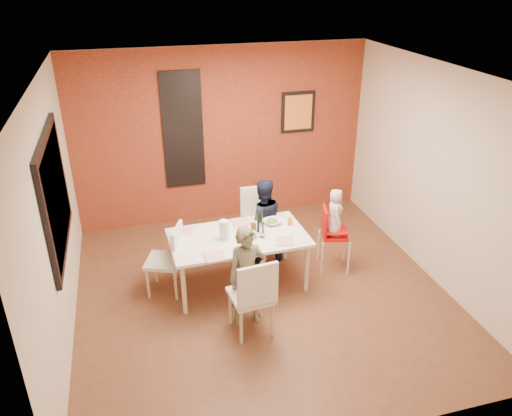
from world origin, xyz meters
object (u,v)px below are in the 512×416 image
object	(u,v)px
chair_near	(254,294)
child_near	(247,276)
toddler	(335,212)
wine_bottle	(260,222)
chair_left	(170,256)
high_chair	(332,233)
chair_far	(258,217)
child_far	(262,221)
dining_table	(238,241)
paper_towel_roll	(224,230)

from	to	relation	value
chair_near	child_near	xyz separation A→B (m)	(-0.01, 0.25, 0.07)
toddler	wine_bottle	distance (m)	1.01
chair_left	high_chair	size ratio (longest dim) A/B	1.02
chair_far	chair_left	xyz separation A→B (m)	(-1.30, -0.67, -0.02)
chair_left	high_chair	distance (m)	2.12
high_chair	child_far	size ratio (longest dim) A/B	0.75
chair_left	child_near	xyz separation A→B (m)	(0.77, -0.81, 0.10)
dining_table	chair_left	size ratio (longest dim) A/B	1.88
chair_left	paper_towel_roll	size ratio (longest dim) A/B	3.61
toddler	child_near	bearing A→B (deg)	134.10
child_far	wine_bottle	size ratio (longest dim) A/B	4.48
chair_near	toddler	size ratio (longest dim) A/B	1.53
chair_near	chair_left	world-z (taller)	chair_near
child_near	paper_towel_roll	bearing A→B (deg)	95.18
dining_table	chair_far	xyz separation A→B (m)	(0.45, 0.74, -0.11)
dining_table	chair_left	xyz separation A→B (m)	(-0.85, 0.07, -0.13)
chair_near	chair_left	distance (m)	1.31
chair_near	child_near	distance (m)	0.25
paper_towel_roll	wine_bottle	bearing A→B (deg)	8.77
dining_table	toddler	distance (m)	1.31
chair_far	wine_bottle	xyz separation A→B (m)	(-0.17, -0.70, 0.30)
chair_left	high_chair	xyz separation A→B (m)	(2.12, -0.03, 0.03)
chair_left	high_chair	world-z (taller)	chair_left
chair_left	child_far	world-z (taller)	child_far
dining_table	chair_near	bearing A→B (deg)	-93.96
toddler	chair_near	bearing A→B (deg)	141.47
chair_far	high_chair	bearing A→B (deg)	-38.94
chair_near	chair_far	xyz separation A→B (m)	(0.52, 1.73, -0.01)
chair_far	child_far	bearing A→B (deg)	-88.97
child_near	child_far	xyz separation A→B (m)	(0.53, 1.24, -0.00)
chair_far	chair_near	bearing A→B (deg)	-105.23
chair_left	paper_towel_roll	distance (m)	0.74
child_far	chair_far	bearing A→B (deg)	-87.97
chair_near	child_far	world-z (taller)	child_far
chair_near	child_far	distance (m)	1.58
chair_left	wine_bottle	xyz separation A→B (m)	(1.13, -0.03, 0.33)
dining_table	chair_near	distance (m)	0.99
dining_table	paper_towel_roll	world-z (taller)	paper_towel_roll
chair_left	toddler	size ratio (longest dim) A/B	1.45
child_far	wine_bottle	bearing A→B (deg)	72.58
chair_far	paper_towel_roll	world-z (taller)	same
child_near	high_chair	bearing A→B (deg)	27.03
high_chair	wine_bottle	size ratio (longest dim) A/B	3.34
chair_near	child_near	size ratio (longest dim) A/B	0.80
child_near	child_far	distance (m)	1.35
high_chair	child_far	distance (m)	0.94
chair_far	child_near	xyz separation A→B (m)	(-0.53, -1.49, 0.07)
dining_table	chair_near	xyz separation A→B (m)	(-0.07, -0.99, -0.10)
wine_bottle	toddler	bearing A→B (deg)	-0.55
dining_table	wine_bottle	xyz separation A→B (m)	(0.29, 0.05, 0.20)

